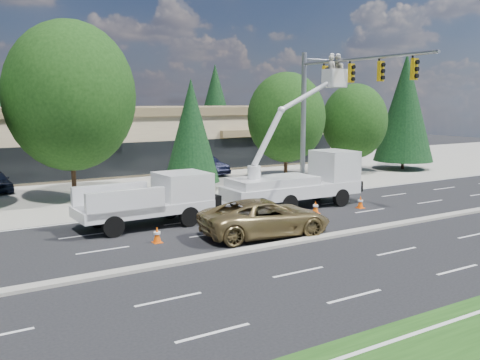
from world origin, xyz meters
TOP-DOWN VIEW (x-y plane):
  - ground at (0.00, 0.00)m, footprint 140.00×140.00m
  - concrete_apron at (0.00, 20.00)m, footprint 140.00×22.00m
  - road_median at (0.00, 0.00)m, footprint 120.00×0.55m
  - strip_mall at (0.00, 29.97)m, footprint 50.40×15.40m
  - tree_front_d at (-3.00, 15.00)m, footprint 7.74×7.74m
  - tree_front_e at (5.00, 15.00)m, footprint 3.82×3.82m
  - tree_front_f at (13.00, 15.00)m, footprint 5.90×5.90m
  - tree_front_g at (20.00, 15.00)m, footprint 5.38×5.38m
  - tree_front_h at (26.00, 15.00)m, footprint 5.17×5.17m
  - tree_back_c at (10.00, 42.00)m, footprint 3.92×3.92m
  - tree_back_d at (22.00, 42.00)m, footprint 5.40×5.40m
  - signal_mast at (10.03, 7.04)m, footprint 2.76×10.16m
  - utility_pickup at (-1.51, 6.21)m, footprint 6.54×2.70m
  - bucket_truck at (7.73, 6.18)m, footprint 8.72×2.79m
  - traffic_cone_b at (-2.65, 3.17)m, footprint 0.40×0.40m
  - traffic_cone_c at (1.17, 3.19)m, footprint 0.40×0.40m
  - traffic_cone_d at (7.00, 4.27)m, footprint 0.40×0.40m
  - traffic_cone_e at (10.10, 4.06)m, footprint 0.40×0.40m
  - minivan at (1.97, 1.73)m, footprint 6.28×3.56m
  - parked_car_east at (9.26, 21.00)m, footprint 2.45×4.86m

SIDE VIEW (x-z plane):
  - ground at x=0.00m, z-range 0.00..0.00m
  - concrete_apron at x=0.00m, z-range 0.00..0.01m
  - road_median at x=0.00m, z-range 0.00..0.12m
  - traffic_cone_b at x=-2.65m, z-range -0.01..0.69m
  - traffic_cone_c at x=1.17m, z-range -0.01..0.69m
  - traffic_cone_d at x=7.00m, z-range -0.01..0.69m
  - traffic_cone_e at x=10.10m, z-range -0.01..0.69m
  - parked_car_east at x=9.26m, z-range 0.00..1.53m
  - minivan at x=1.97m, z-range 0.00..1.65m
  - utility_pickup at x=-1.51m, z-range -0.22..2.27m
  - bucket_truck at x=7.73m, z-range -2.44..6.27m
  - strip_mall at x=0.00m, z-range 0.08..5.58m
  - tree_front_e at x=5.00m, z-range 0.27..7.79m
  - tree_back_c at x=10.00m, z-range 0.28..8.00m
  - tree_front_g at x=20.00m, z-range 0.64..8.10m
  - tree_front_f at x=13.00m, z-range 0.70..8.88m
  - tree_front_h at x=26.00m, z-range 0.37..10.56m
  - tree_back_d at x=22.00m, z-range 0.39..11.03m
  - signal_mast at x=10.03m, z-range 1.56..10.56m
  - tree_front_d at x=-3.00m, z-range 0.92..11.66m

